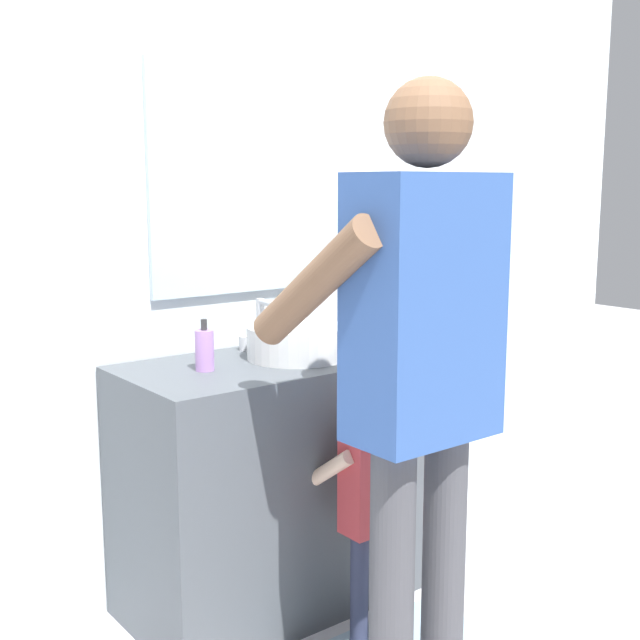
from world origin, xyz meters
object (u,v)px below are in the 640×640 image
Objects in this scene: toothbrush_cup at (369,332)px; child_toddler at (370,494)px; adult_parent at (419,348)px; soap_bottle at (205,350)px.

child_toddler is at bearing -130.34° from toothbrush_cup.
toothbrush_cup is at bearing 49.66° from child_toddler.
toothbrush_cup is 0.83m from adult_parent.
soap_bottle is at bearing 106.61° from adult_parent.
adult_parent is (0.22, -0.73, 0.10)m from soap_bottle.
toothbrush_cup is 0.25× the size of child_toddler.
toothbrush_cup is 0.12× the size of adult_parent.
child_toddler is 0.63m from adult_parent.
toothbrush_cup is at bearing -3.32° from soap_bottle.
adult_parent is (-0.12, -0.32, 0.53)m from child_toddler.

